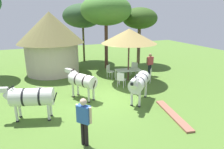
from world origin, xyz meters
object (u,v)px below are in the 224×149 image
Objects in this scene: patio_chair_west_end at (134,68)px; acacia_tree_right_background at (83,16)px; guest_beside_umbrella at (150,62)px; acacia_tree_behind_hut at (106,10)px; striped_lounge_chair at (45,91)px; zebra_by_umbrella at (82,81)px; thatched_hut at (51,40)px; patio_chair_near_hut at (110,70)px; patio_dining_table at (128,71)px; acacia_tree_left_background at (140,19)px; zebra_toward_hut at (31,97)px; shade_umbrella at (129,36)px; zebra_nearest_camera at (139,82)px; patio_chair_east_end at (121,79)px; patio_chair_near_lawn at (149,75)px; standing_watcher at (84,118)px.

patio_chair_west_end is 0.18× the size of acacia_tree_right_background.
guest_beside_umbrella is 5.08m from acacia_tree_behind_hut.
guest_beside_umbrella is at bearing -56.89° from acacia_tree_behind_hut.
zebra_by_umbrella is (1.72, -1.09, 0.71)m from striped_lounge_chair.
thatched_hut is 5.12× the size of patio_chair_near_hut.
patio_dining_table is 5.75m from acacia_tree_left_background.
zebra_toward_hut reaches higher than patio_chair_near_hut.
zebra_by_umbrella is (-3.49, -1.67, -1.90)m from shade_umbrella.
guest_beside_umbrella is at bearing -107.08° from acacia_tree_left_background.
acacia_tree_left_background reaches higher than thatched_hut.
patio_dining_table is at bearing 90.00° from patio_chair_west_end.
acacia_tree_left_background is at bearing 174.73° from patio_chair_near_hut.
acacia_tree_left_background reaches higher than striped_lounge_chair.
acacia_tree_behind_hut is 1.19× the size of acacia_tree_left_background.
zebra_by_umbrella is at bearing 21.64° from guest_beside_umbrella.
acacia_tree_right_background is at bearing -44.59° from zebra_nearest_camera.
shade_umbrella reaches higher than patio_chair_east_end.
thatched_hut is 0.92× the size of acacia_tree_right_background.
patio_chair_near_lawn is at bearing -20.15° from zebra_by_umbrella.
patio_chair_west_end is 8.40m from standing_watcher.
zebra_nearest_camera is at bearing -65.27° from thatched_hut.
acacia_tree_behind_hut is 1.12× the size of acacia_tree_right_background.
acacia_tree_right_background is at bearing 100.01° from patio_dining_table.
patio_chair_near_hut is (-1.83, 0.05, 0.00)m from patio_chair_west_end.
zebra_toward_hut is (-7.83, -3.38, 0.03)m from guest_beside_umbrella.
acacia_tree_behind_hut is at bearing -52.89° from zebra_nearest_camera.
zebra_toward_hut reaches higher than patio_chair_east_end.
patio_chair_east_end is 5.76m from standing_watcher.
acacia_tree_right_background is (3.29, 11.98, 2.96)m from standing_watcher.
thatched_hut is 4.56m from acacia_tree_behind_hut.
patio_chair_near_lawn is at bearing -38.73° from shade_umbrella.
shade_umbrella reaches higher than standing_watcher.
shade_umbrella reaches higher than patio_chair_near_lawn.
shade_umbrella is 1.81× the size of zebra_by_umbrella.
patio_chair_west_end is (0.94, 0.94, -2.35)m from shade_umbrella.
thatched_hut reaches higher than striped_lounge_chair.
zebra_toward_hut is 0.49× the size of acacia_tree_left_background.
acacia_tree_right_background is at bearing 43.40° from zebra_by_umbrella.
zebra_by_umbrella is at bearing -44.27° from zebra_toward_hut.
patio_chair_near_hut is at bearing 60.68° from striped_lounge_chair.
patio_chair_near_lawn is 0.49× the size of zebra_nearest_camera.
patio_chair_east_end is 8.19m from acacia_tree_right_background.
acacia_tree_right_background is at bearing 100.01° from shade_umbrella.
patio_chair_west_end is (5.16, -2.86, -1.88)m from thatched_hut.
guest_beside_umbrella is 1.65× the size of striped_lounge_chair.
patio_chair_near_lawn is 5.97m from acacia_tree_behind_hut.
patio_chair_west_end is 0.54× the size of standing_watcher.
zebra_nearest_camera is (-0.07, -2.20, 0.49)m from patio_chair_east_end.
patio_dining_table is 1.34m from patio_chair_near_hut.
acacia_tree_behind_hut is at bearing 53.79° from patio_chair_near_lawn.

